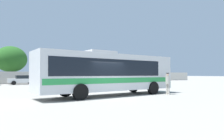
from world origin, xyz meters
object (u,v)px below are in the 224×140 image
Objects in this scene: coach_bus_silver_green at (108,72)px; roadside_tree_midleft at (11,59)px; parked_car_second_white at (22,80)px; attendant_by_bus_door at (168,82)px.

roadside_tree_midleft reaches higher than coach_bus_silver_green.
coach_bus_silver_green is 2.76× the size of parked_car_second_white.
roadside_tree_midleft is (-4.61, 29.78, 2.70)m from coach_bus_silver_green.
attendant_by_bus_door is (4.58, -1.68, -0.81)m from coach_bus_silver_green.
parked_car_second_white is (-8.10, 23.20, -0.22)m from attendant_by_bus_door.
attendant_by_bus_door is 32.96m from roadside_tree_midleft.
attendant_by_bus_door is 0.42× the size of parked_car_second_white.
roadside_tree_midleft is at bearing 106.28° from attendant_by_bus_door.
coach_bus_silver_green reaches higher than parked_car_second_white.
attendant_by_bus_door reaches higher than parked_car_second_white.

